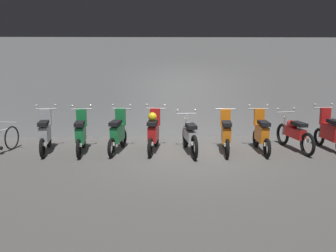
# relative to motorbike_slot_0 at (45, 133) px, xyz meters

# --- Properties ---
(ground_plane) EXTENTS (80.00, 80.00, 0.00)m
(ground_plane) POSITION_rel_motorbike_slot_0_xyz_m (4.01, -0.52, -0.53)
(ground_plane) COLOR #565451
(back_wall) EXTENTS (16.01, 0.30, 3.22)m
(back_wall) POSITION_rel_motorbike_slot_0_xyz_m (4.01, 1.93, 1.08)
(back_wall) COLOR gray
(back_wall) RESTS_ON ground
(motorbike_slot_0) EXTENTS (0.59, 1.68, 1.29)m
(motorbike_slot_0) POSITION_rel_motorbike_slot_0_xyz_m (0.00, 0.00, 0.00)
(motorbike_slot_0) COLOR black
(motorbike_slot_0) RESTS_ON ground
(motorbike_slot_1) EXTENTS (0.59, 1.68, 1.29)m
(motorbike_slot_1) POSITION_rel_motorbike_slot_0_xyz_m (1.00, -0.10, 0.00)
(motorbike_slot_1) COLOR black
(motorbike_slot_1) RESTS_ON ground
(motorbike_slot_2) EXTENTS (0.58, 1.67, 1.29)m
(motorbike_slot_2) POSITION_rel_motorbike_slot_0_xyz_m (2.02, -0.03, 0.00)
(motorbike_slot_2) COLOR black
(motorbike_slot_2) RESTS_ON ground
(motorbike_slot_3) EXTENTS (0.58, 1.68, 1.29)m
(motorbike_slot_3) POSITION_rel_motorbike_slot_0_xyz_m (3.01, -0.06, 0.04)
(motorbike_slot_3) COLOR black
(motorbike_slot_3) RESTS_ON ground
(motorbike_slot_4) EXTENTS (0.59, 1.95, 1.15)m
(motorbike_slot_4) POSITION_rel_motorbike_slot_0_xyz_m (4.01, -0.22, -0.04)
(motorbike_slot_4) COLOR black
(motorbike_slot_4) RESTS_ON ground
(motorbike_slot_5) EXTENTS (0.56, 1.68, 1.18)m
(motorbike_slot_5) POSITION_rel_motorbike_slot_0_xyz_m (5.02, -0.23, -0.00)
(motorbike_slot_5) COLOR black
(motorbike_slot_5) RESTS_ON ground
(motorbike_slot_6) EXTENTS (0.59, 1.68, 1.29)m
(motorbike_slot_6) POSITION_rel_motorbike_slot_0_xyz_m (6.02, -0.21, 0.00)
(motorbike_slot_6) COLOR black
(motorbike_slot_6) RESTS_ON ground
(motorbike_slot_7) EXTENTS (0.60, 1.94, 1.15)m
(motorbike_slot_7) POSITION_rel_motorbike_slot_0_xyz_m (7.01, -0.05, -0.04)
(motorbike_slot_7) COLOR black
(motorbike_slot_7) RESTS_ON ground
(motorbike_slot_8) EXTENTS (0.59, 1.68, 1.29)m
(motorbike_slot_8) POSITION_rel_motorbike_slot_0_xyz_m (8.01, -0.10, 0.00)
(motorbike_slot_8) COLOR black
(motorbike_slot_8) RESTS_ON ground
(bicycle) EXTENTS (0.53, 1.70, 0.89)m
(bicycle) POSITION_rel_motorbike_slot_0_xyz_m (-1.16, -0.21, -0.17)
(bicycle) COLOR black
(bicycle) RESTS_ON ground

